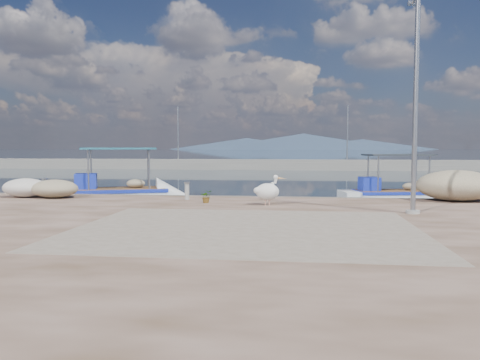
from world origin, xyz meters
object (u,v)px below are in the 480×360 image
object	(u,v)px
bollard_near	(187,190)
lamp_post	(415,111)
pelican	(268,191)
boat_right	(396,197)
boat_left	(119,196)

from	to	relation	value
bollard_near	lamp_post	bearing A→B (deg)	-19.85
pelican	bollard_near	xyz separation A→B (m)	(-3.40, 1.47, -0.13)
boat_right	pelican	xyz separation A→B (m)	(-5.84, -6.19, 0.82)
boat_left	bollard_near	distance (m)	5.50
boat_left	boat_right	world-z (taller)	boat_left
boat_left	lamp_post	world-z (taller)	lamp_post
pelican	lamp_post	xyz separation A→B (m)	(4.80, -1.49, 2.77)
pelican	bollard_near	distance (m)	3.70
boat_right	pelican	world-z (taller)	boat_right
lamp_post	pelican	bearing A→B (deg)	162.73
pelican	bollard_near	bearing A→B (deg)	145.24
pelican	bollard_near	world-z (taller)	pelican
boat_left	boat_right	distance (m)	13.56
pelican	lamp_post	size ratio (longest dim) A/B	0.17
boat_left	bollard_near	world-z (taller)	boat_left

